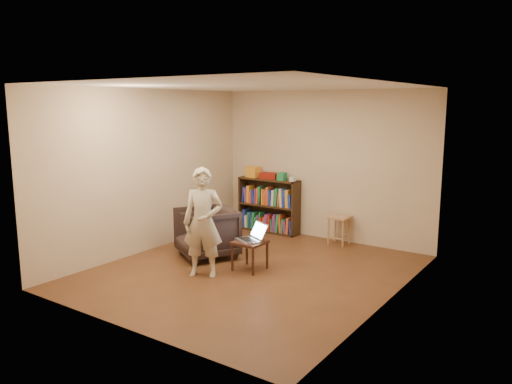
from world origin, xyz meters
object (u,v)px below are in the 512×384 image
Objects in this scene: armchair at (207,233)px; person at (203,223)px; laptop at (252,237)px; side_table at (250,246)px; bookshelf at (269,208)px; stool at (339,222)px.

person is at bearing -22.73° from armchair.
armchair reaches higher than laptop.
armchair reaches higher than side_table.
person reaches higher than armchair.
side_table is at bearing 28.73° from person.
armchair is (0.07, -1.89, -0.05)m from bookshelf.
stool is 2.02m from side_table.
bookshelf reaches higher than laptop.
bookshelf is at bearing 143.96° from laptop.
laptop is (0.00, 0.05, 0.13)m from side_table.
laptop is at bearing -103.94° from stool.
person is at bearing -76.93° from bookshelf.
armchair is 0.56× the size of person.
side_table is 0.85× the size of laptop.
armchair is 1.71× the size of laptop.
bookshelf is 1.90m from armchair.
bookshelf is at bearing 115.97° from side_table.
laptop is 0.78m from person.
armchair is at bearing 100.54° from person.
laptop is 0.33× the size of person.
laptop reaches higher than side_table.
stool is 0.32× the size of person.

